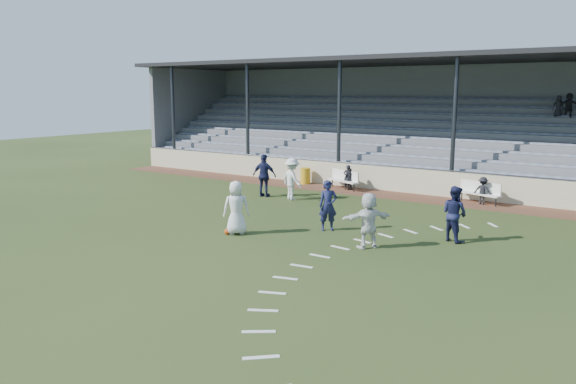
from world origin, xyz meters
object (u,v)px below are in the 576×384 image
object	(u,v)px
bench_right	(480,190)
player_navy_lead	(328,206)
trash_bin	(305,176)
bench_left	(344,178)
football	(227,232)
player_white_lead	(236,208)

from	to	relation	value
bench_right	player_navy_lead	distance (m)	8.55
trash_bin	player_navy_lead	size ratio (longest dim) A/B	0.47
bench_left	bench_right	world-z (taller)	same
trash_bin	player_navy_lead	bearing A→B (deg)	-53.14
bench_left	bench_right	distance (m)	6.67
trash_bin	football	xyz separation A→B (m)	(3.49, -10.55, -0.34)
bench_right	trash_bin	xyz separation A→B (m)	(-9.16, 0.13, -0.14)
bench_right	player_navy_lead	size ratio (longest dim) A/B	1.13
football	player_white_lead	world-z (taller)	player_white_lead
football	bench_left	bearing A→B (deg)	95.55
bench_left	player_navy_lead	world-z (taller)	player_navy_lead
trash_bin	player_white_lead	xyz separation A→B (m)	(3.70, -10.31, 0.49)
bench_left	trash_bin	bearing A→B (deg)	-164.70
bench_left	bench_right	bearing A→B (deg)	23.26
bench_right	trash_bin	size ratio (longest dim) A/B	2.38
bench_left	player_navy_lead	distance (m)	8.59
football	player_white_lead	distance (m)	0.89
player_white_lead	player_navy_lead	xyz separation A→B (m)	(2.36, 2.22, -0.03)
trash_bin	player_navy_lead	xyz separation A→B (m)	(6.07, -8.09, 0.45)
bench_left	player_navy_lead	xyz separation A→B (m)	(3.57, -7.80, 0.32)
bench_left	bench_right	xyz separation A→B (m)	(6.66, 0.16, 0.00)
football	trash_bin	bearing A→B (deg)	108.30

